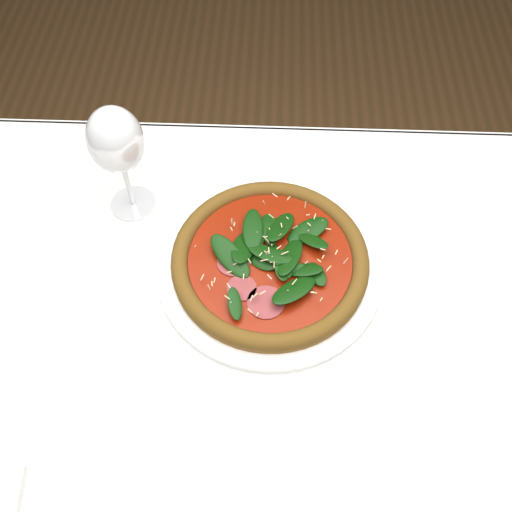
{
  "coord_description": "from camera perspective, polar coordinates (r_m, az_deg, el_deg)",
  "views": [
    {
      "loc": [
        -0.01,
        -0.4,
        1.52
      ],
      "look_at": [
        -0.02,
        0.09,
        0.77
      ],
      "focal_mm": 40.0,
      "sensor_mm": 36.0,
      "label": 1
    }
  ],
  "objects": [
    {
      "name": "plate",
      "position": [
        0.9,
        1.38,
        -0.93
      ],
      "size": [
        0.36,
        0.36,
        0.02
      ],
      "color": "white",
      "rests_on": "dining_table"
    },
    {
      "name": "wine_glass",
      "position": [
        0.9,
        -13.83,
        10.98
      ],
      "size": [
        0.09,
        0.09,
        0.21
      ],
      "color": "white",
      "rests_on": "dining_table"
    },
    {
      "name": "pizza",
      "position": [
        0.88,
        1.41,
        -0.22
      ],
      "size": [
        0.37,
        0.37,
        0.04
      ],
      "rotation": [
        0.0,
        0.0,
        0.23
      ],
      "color": "olive",
      "rests_on": "plate"
    },
    {
      "name": "dining_table",
      "position": [
        0.96,
        1.26,
        -8.72
      ],
      "size": [
        1.21,
        0.81,
        0.75
      ],
      "color": "white",
      "rests_on": "ground"
    },
    {
      "name": "ground",
      "position": [
        1.57,
        0.8,
        -18.64
      ],
      "size": [
        6.0,
        6.0,
        0.0
      ],
      "primitive_type": "plane",
      "color": "brown",
      "rests_on": "ground"
    }
  ]
}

